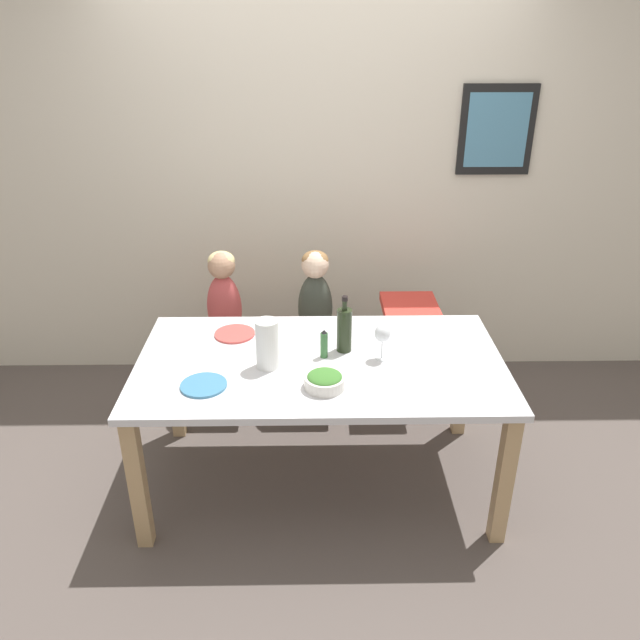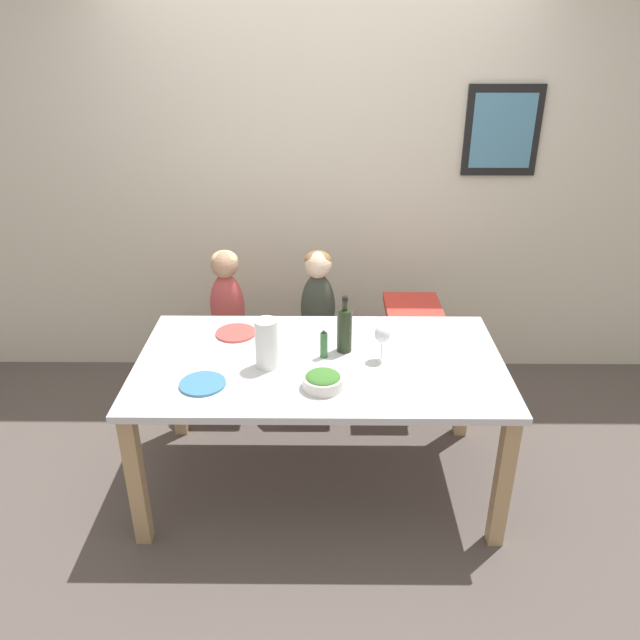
# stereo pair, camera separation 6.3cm
# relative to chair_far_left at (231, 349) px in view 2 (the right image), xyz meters

# --- Properties ---
(ground_plane) EXTENTS (14.00, 14.00, 0.00)m
(ground_plane) POSITION_rel_chair_far_left_xyz_m (0.56, -0.76, -0.38)
(ground_plane) COLOR #564C47
(wall_back) EXTENTS (10.00, 0.09, 2.70)m
(wall_back) POSITION_rel_chair_far_left_xyz_m (0.57, 0.51, 0.97)
(wall_back) COLOR beige
(wall_back) RESTS_ON ground_plane
(dining_table) EXTENTS (1.78, 0.97, 0.74)m
(dining_table) POSITION_rel_chair_far_left_xyz_m (0.56, -0.76, 0.27)
(dining_table) COLOR silver
(dining_table) RESTS_ON ground_plane
(chair_far_left) EXTENTS (0.39, 0.43, 0.45)m
(chair_far_left) POSITION_rel_chair_far_left_xyz_m (0.00, 0.00, 0.00)
(chair_far_left) COLOR silver
(chair_far_left) RESTS_ON ground_plane
(chair_far_center) EXTENTS (0.39, 0.43, 0.45)m
(chair_far_center) POSITION_rel_chair_far_left_xyz_m (0.54, 0.00, 0.00)
(chair_far_center) COLOR silver
(chair_far_center) RESTS_ON ground_plane
(chair_right_highchair) EXTENTS (0.33, 0.37, 0.69)m
(chair_right_highchair) POSITION_rel_chair_far_left_xyz_m (1.11, 0.00, 0.16)
(chair_right_highchair) COLOR silver
(chair_right_highchair) RESTS_ON ground_plane
(person_child_left) EXTENTS (0.21, 0.17, 0.57)m
(person_child_left) POSITION_rel_chair_far_left_xyz_m (0.00, 0.00, 0.38)
(person_child_left) COLOR #C64C4C
(person_child_left) RESTS_ON chair_far_left
(person_child_center) EXTENTS (0.21, 0.17, 0.57)m
(person_child_center) POSITION_rel_chair_far_left_xyz_m (0.54, 0.00, 0.38)
(person_child_center) COLOR #3D4238
(person_child_center) RESTS_ON chair_far_center
(wine_bottle) EXTENTS (0.07, 0.07, 0.29)m
(wine_bottle) POSITION_rel_chair_far_left_xyz_m (0.68, -0.67, 0.48)
(wine_bottle) COLOR #232D19
(wine_bottle) RESTS_ON dining_table
(paper_towel_roll) EXTENTS (0.11, 0.11, 0.24)m
(paper_towel_roll) POSITION_rel_chair_far_left_xyz_m (0.31, -0.82, 0.48)
(paper_towel_roll) COLOR white
(paper_towel_roll) RESTS_ON dining_table
(wine_glass_near) EXTENTS (0.08, 0.08, 0.18)m
(wine_glass_near) POSITION_rel_chair_far_left_xyz_m (0.86, -0.75, 0.49)
(wine_glass_near) COLOR white
(wine_glass_near) RESTS_ON dining_table
(salad_bowl_large) EXTENTS (0.18, 0.18, 0.07)m
(salad_bowl_large) POSITION_rel_chair_far_left_xyz_m (0.58, -1.01, 0.40)
(salad_bowl_large) COLOR silver
(salad_bowl_large) RESTS_ON dining_table
(dinner_plate_front_left) EXTENTS (0.21, 0.21, 0.01)m
(dinner_plate_front_left) POSITION_rel_chair_far_left_xyz_m (0.03, -0.99, 0.37)
(dinner_plate_front_left) COLOR teal
(dinner_plate_front_left) RESTS_ON dining_table
(dinner_plate_back_left) EXTENTS (0.21, 0.21, 0.01)m
(dinner_plate_back_left) POSITION_rel_chair_far_left_xyz_m (0.12, -0.49, 0.37)
(dinner_plate_back_left) COLOR #D14C47
(dinner_plate_back_left) RESTS_ON dining_table
(condiment_bottle_hot_sauce) EXTENTS (0.04, 0.04, 0.15)m
(condiment_bottle_hot_sauce) POSITION_rel_chair_far_left_xyz_m (0.58, -0.73, 0.43)
(condiment_bottle_hot_sauce) COLOR #336633
(condiment_bottle_hot_sauce) RESTS_ON dining_table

